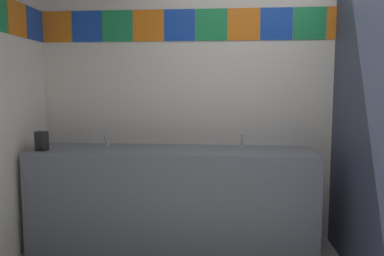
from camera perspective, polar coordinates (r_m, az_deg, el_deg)
The scene contains 5 objects.
wall_back at distance 3.47m, azimuth 14.73°, elevation 6.95°, with size 4.50×0.09×2.85m.
vanity_counter at distance 3.26m, azimuth -3.06°, elevation -10.48°, with size 2.35×0.57×0.85m.
faucet_left at distance 3.37m, azimuth -12.85°, elevation -1.88°, with size 0.04×0.10×0.14m.
faucet_right at distance 3.22m, azimuth 7.56°, elevation -2.15°, with size 0.04×0.10×0.14m.
soap_dispenser at distance 3.31m, azimuth -21.85°, elevation -1.84°, with size 0.09×0.09×0.16m.
Camera 1 is at (-0.59, -1.81, 1.35)m, focal length 35.16 mm.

